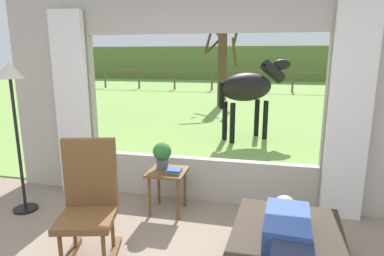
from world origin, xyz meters
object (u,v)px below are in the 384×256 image
(book_stack, at_px, (174,171))
(horse, at_px, (250,88))
(floor_lamp_left, at_px, (12,93))
(potted_plant, at_px, (162,154))
(pasture_tree, at_px, (222,63))
(rocking_chair, at_px, (89,203))
(reclining_person, at_px, (288,243))
(side_table, at_px, (167,178))

(book_stack, relative_size, horse, 0.10)
(floor_lamp_left, bearing_deg, potted_plant, 14.38)
(book_stack, bearing_deg, pasture_tree, 94.09)
(rocking_chair, bearing_deg, book_stack, 47.26)
(reclining_person, height_order, rocking_chair, rocking_chair)
(rocking_chair, distance_m, floor_lamp_left, 1.70)
(reclining_person, bearing_deg, rocking_chair, 175.93)
(reclining_person, distance_m, horse, 5.01)
(potted_plant, bearing_deg, rocking_chair, -107.47)
(floor_lamp_left, bearing_deg, rocking_chair, -27.86)
(reclining_person, relative_size, floor_lamp_left, 0.81)
(reclining_person, bearing_deg, potted_plant, 139.88)
(floor_lamp_left, xyz_separation_m, horse, (2.43, 4.03, -0.28))
(reclining_person, xyz_separation_m, rocking_chair, (-1.73, 0.24, 0.02))
(reclining_person, distance_m, potted_plant, 1.93)
(side_table, distance_m, potted_plant, 0.29)
(horse, bearing_deg, pasture_tree, 157.43)
(horse, bearing_deg, book_stack, -47.01)
(reclining_person, height_order, side_table, reclining_person)
(floor_lamp_left, bearing_deg, reclining_person, -16.91)
(horse, relative_size, pasture_tree, 0.52)
(reclining_person, height_order, horse, horse)
(side_table, relative_size, horse, 0.30)
(pasture_tree, bearing_deg, side_table, -86.55)
(reclining_person, xyz_separation_m, potted_plant, (-1.38, 1.33, 0.18))
(floor_lamp_left, height_order, horse, floor_lamp_left)
(potted_plant, height_order, book_stack, potted_plant)
(side_table, relative_size, pasture_tree, 0.16)
(rocking_chair, height_order, floor_lamp_left, floor_lamp_left)
(side_table, height_order, horse, horse)
(reclining_person, relative_size, horse, 0.83)
(reclining_person, xyz_separation_m, horse, (-0.57, 4.94, 0.63))
(side_table, distance_m, book_stack, 0.17)
(potted_plant, height_order, pasture_tree, pasture_tree)
(book_stack, xyz_separation_m, horse, (0.63, 3.73, 0.61))
(side_table, xyz_separation_m, pasture_tree, (-0.50, 8.32, 1.11))
(side_table, xyz_separation_m, book_stack, (0.10, -0.06, 0.12))
(book_stack, distance_m, pasture_tree, 8.46)
(reclining_person, relative_size, book_stack, 8.02)
(book_stack, xyz_separation_m, pasture_tree, (-0.60, 8.38, 0.99))
(pasture_tree, bearing_deg, floor_lamp_left, -97.89)
(side_table, distance_m, floor_lamp_left, 2.01)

